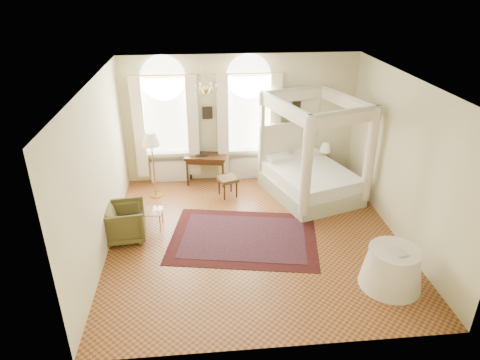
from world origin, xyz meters
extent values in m
plane|color=#905B2A|center=(0.00, 0.00, 0.00)|extent=(6.00, 6.00, 0.00)
plane|color=beige|center=(0.00, 3.00, 1.65)|extent=(6.00, 0.00, 6.00)
plane|color=beige|center=(0.00, -3.00, 1.65)|extent=(6.00, 0.00, 6.00)
plane|color=beige|center=(-3.00, 0.00, 1.65)|extent=(0.00, 6.00, 6.00)
plane|color=beige|center=(3.00, 0.00, 1.65)|extent=(0.00, 6.00, 6.00)
plane|color=white|center=(0.00, 0.00, 3.30)|extent=(6.00, 6.00, 0.00)
cube|color=white|center=(-1.90, 2.97, 1.80)|extent=(1.10, 0.04, 1.90)
cylinder|color=white|center=(-1.90, 2.97, 2.75)|extent=(1.10, 0.04, 1.10)
cube|color=white|center=(-1.90, 2.88, 0.81)|extent=(1.32, 0.24, 0.08)
cube|color=white|center=(-2.57, 2.80, 1.55)|extent=(0.28, 0.14, 2.60)
cube|color=white|center=(-1.23, 2.80, 1.55)|extent=(0.28, 0.14, 2.60)
cube|color=white|center=(-1.90, 2.90, 0.30)|extent=(1.00, 0.12, 0.58)
cube|color=white|center=(0.20, 2.97, 1.80)|extent=(1.10, 0.04, 1.90)
cylinder|color=white|center=(0.20, 2.97, 2.75)|extent=(1.10, 0.04, 1.10)
cube|color=white|center=(0.20, 2.88, 0.81)|extent=(1.32, 0.24, 0.08)
cube|color=white|center=(-0.47, 2.80, 1.55)|extent=(0.28, 0.14, 2.60)
cube|color=white|center=(0.87, 2.80, 1.55)|extent=(0.28, 0.14, 2.60)
cube|color=white|center=(0.20, 2.90, 0.30)|extent=(1.00, 0.12, 0.58)
cylinder|color=gold|center=(-0.90, 1.20, 3.10)|extent=(0.02, 0.02, 0.40)
sphere|color=gold|center=(-0.90, 1.20, 2.88)|extent=(0.16, 0.16, 0.16)
sphere|color=beige|center=(-0.68, 1.20, 2.95)|extent=(0.07, 0.07, 0.07)
sphere|color=beige|center=(-0.79, 1.39, 2.95)|extent=(0.07, 0.07, 0.07)
sphere|color=beige|center=(-1.01, 1.39, 2.95)|extent=(0.07, 0.07, 0.07)
sphere|color=beige|center=(-1.12, 1.20, 2.95)|extent=(0.07, 0.07, 0.07)
sphere|color=beige|center=(-1.01, 1.01, 2.95)|extent=(0.07, 0.07, 0.07)
sphere|color=beige|center=(-0.79, 1.01, 2.95)|extent=(0.07, 0.07, 0.07)
cube|color=black|center=(-0.85, 2.97, 1.85)|extent=(0.26, 0.03, 0.32)
cube|color=black|center=(1.45, 2.97, 1.95)|extent=(0.22, 0.03, 0.26)
cube|color=#B6BD99|center=(1.63, 1.78, 0.19)|extent=(2.43, 2.70, 0.38)
cube|color=white|center=(1.63, 1.78, 0.53)|extent=(2.30, 2.56, 0.30)
cube|color=white|center=(1.29, 2.80, 0.96)|extent=(1.75, 0.66, 1.28)
cube|color=#B6BD99|center=(0.50, 2.51, 1.23)|extent=(0.12, 0.12, 2.45)
cube|color=#B6BD99|center=(2.09, 3.05, 1.23)|extent=(0.12, 0.12, 2.45)
cube|color=#B6BD99|center=(1.17, 0.51, 1.23)|extent=(0.12, 0.12, 2.45)
cube|color=#B6BD99|center=(2.77, 1.05, 1.23)|extent=(0.12, 0.12, 2.45)
cube|color=#B6BD99|center=(1.29, 2.78, 2.45)|extent=(1.75, 0.66, 0.09)
cube|color=#B6BD99|center=(1.97, 0.78, 2.45)|extent=(1.75, 0.66, 0.09)
cube|color=#B6BD99|center=(0.83, 1.51, 2.45)|extent=(0.79, 2.15, 0.09)
cube|color=#B6BD99|center=(2.43, 2.05, 2.45)|extent=(0.79, 2.15, 0.09)
cube|color=white|center=(1.29, 2.78, 2.30)|extent=(1.79, 0.64, 0.30)
cube|color=white|center=(1.97, 0.78, 2.30)|extent=(1.79, 0.64, 0.30)
cube|color=white|center=(0.83, 1.51, 2.30)|extent=(0.77, 2.20, 0.30)
cube|color=white|center=(2.43, 2.05, 2.30)|extent=(0.77, 2.20, 0.30)
cylinder|color=white|center=(1.17, 0.51, 1.33)|extent=(0.23, 0.23, 2.24)
cylinder|color=white|center=(2.77, 1.05, 1.33)|extent=(0.23, 0.23, 2.24)
cube|color=#321E0D|center=(2.20, 2.64, 0.30)|extent=(0.44, 0.40, 0.59)
cylinder|color=gold|center=(2.22, 2.69, 0.69)|extent=(0.12, 0.12, 0.21)
cone|color=beige|center=(2.22, 2.69, 0.90)|extent=(0.29, 0.29, 0.23)
cube|color=#321E0D|center=(-0.93, 2.70, 0.76)|extent=(1.15, 0.74, 0.06)
cube|color=#321E0D|center=(-0.93, 2.70, 0.67)|extent=(1.02, 0.61, 0.11)
cylinder|color=#321E0D|center=(-1.35, 2.99, 0.37)|extent=(0.05, 0.05, 0.74)
cylinder|color=#321E0D|center=(-0.44, 2.82, 0.37)|extent=(0.05, 0.05, 0.74)
cylinder|color=#321E0D|center=(-1.43, 2.58, 0.37)|extent=(0.05, 0.05, 0.74)
cylinder|color=#321E0D|center=(-0.51, 2.41, 0.37)|extent=(0.05, 0.05, 0.74)
imported|color=black|center=(-1.04, 2.73, 0.81)|extent=(0.36, 0.25, 0.03)
cube|color=#4A3C1F|center=(-0.42, 1.92, 0.46)|extent=(0.56, 0.56, 0.09)
cylinder|color=#321E0D|center=(-0.52, 1.71, 0.21)|extent=(0.04, 0.04, 0.42)
cylinder|color=#321E0D|center=(-0.21, 1.83, 0.21)|extent=(0.04, 0.04, 0.42)
cylinder|color=#321E0D|center=(-0.63, 2.02, 0.21)|extent=(0.04, 0.04, 0.42)
cylinder|color=#321E0D|center=(-0.32, 2.13, 0.21)|extent=(0.04, 0.04, 0.42)
imported|color=#4B4520|center=(-2.70, 0.22, 0.39)|extent=(0.94, 0.92, 0.78)
cube|color=white|center=(-2.24, 0.60, 0.40)|extent=(0.64, 0.47, 0.02)
cylinder|color=gold|center=(-2.52, 0.45, 0.20)|extent=(0.02, 0.02, 0.40)
cylinder|color=gold|center=(-1.99, 0.41, 0.20)|extent=(0.02, 0.02, 0.40)
cylinder|color=gold|center=(-2.49, 0.79, 0.20)|extent=(0.02, 0.02, 0.40)
cylinder|color=gold|center=(-1.97, 0.75, 0.20)|extent=(0.02, 0.02, 0.40)
cylinder|color=gold|center=(-2.22, 2.08, 0.01)|extent=(0.29, 0.29, 0.03)
cylinder|color=gold|center=(-2.22, 2.08, 0.74)|extent=(0.04, 0.04, 1.47)
cone|color=beige|center=(-2.22, 2.08, 1.52)|extent=(0.43, 0.43, 0.31)
cube|color=#3F0F0F|center=(-0.23, -0.02, 0.00)|extent=(3.40, 2.71, 0.01)
cube|color=black|center=(-0.23, -0.02, 0.01)|extent=(2.84, 2.15, 0.01)
cone|color=white|center=(2.22, -1.77, 0.35)|extent=(1.10, 1.10, 0.71)
cylinder|color=white|center=(2.22, -1.77, 0.73)|extent=(0.90, 0.90, 0.04)
imported|color=black|center=(2.14, -1.87, 0.76)|extent=(0.27, 0.33, 0.03)
camera|label=1|loc=(-1.04, -7.59, 5.04)|focal=32.00mm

